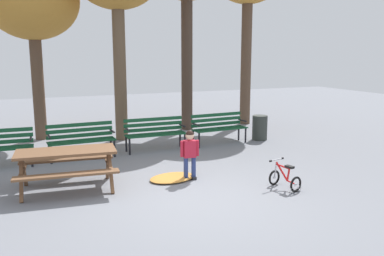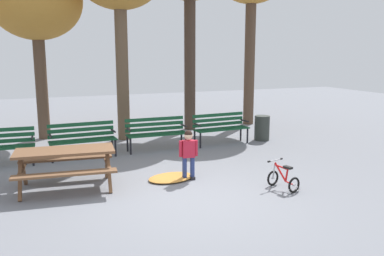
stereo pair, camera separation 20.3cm
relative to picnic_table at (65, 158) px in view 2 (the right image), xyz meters
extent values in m
plane|color=slate|center=(1.99, -1.34, -0.59)|extent=(36.00, 36.00, 0.00)
cube|color=brown|center=(0.00, 0.00, 0.15)|extent=(1.87, 0.94, 0.05)
cube|color=brown|center=(-0.06, -0.55, -0.14)|extent=(1.82, 0.42, 0.04)
cube|color=brown|center=(0.06, 0.55, -0.14)|extent=(1.82, 0.42, 0.04)
cube|color=brown|center=(-0.80, -0.17, -0.24)|extent=(0.12, 0.57, 0.76)
cube|color=brown|center=(-0.75, 0.33, -0.24)|extent=(0.12, 0.57, 0.76)
cube|color=brown|center=(-0.78, 0.08, -0.17)|extent=(0.19, 1.10, 0.04)
cube|color=brown|center=(0.75, -0.33, -0.24)|extent=(0.12, 0.57, 0.76)
cube|color=brown|center=(0.80, 0.17, -0.24)|extent=(0.12, 0.57, 0.76)
cube|color=brown|center=(0.78, -0.08, -0.17)|extent=(0.19, 1.10, 0.04)
cylinder|color=black|center=(-0.56, 1.93, -0.37)|extent=(0.05, 0.05, 0.44)
cylinder|color=black|center=(-0.54, 2.29, -0.37)|extent=(0.05, 0.05, 0.44)
cube|color=black|center=(-0.55, 2.11, 0.03)|extent=(0.06, 0.40, 0.03)
cube|color=#144728|center=(0.59, 2.38, -0.15)|extent=(1.60, 0.13, 0.03)
cube|color=#144728|center=(0.60, 2.26, -0.15)|extent=(1.60, 0.13, 0.03)
cube|color=#144728|center=(0.60, 2.14, -0.15)|extent=(1.60, 0.13, 0.03)
cube|color=#144728|center=(0.61, 2.02, -0.15)|extent=(1.60, 0.13, 0.03)
cube|color=#144728|center=(0.59, 2.42, -0.05)|extent=(1.60, 0.10, 0.09)
cube|color=#144728|center=(0.59, 2.42, 0.08)|extent=(1.60, 0.10, 0.09)
cube|color=#144728|center=(0.59, 2.42, 0.21)|extent=(1.60, 0.10, 0.09)
cylinder|color=black|center=(1.36, 2.07, -0.37)|extent=(0.05, 0.05, 0.44)
cylinder|color=black|center=(1.34, 2.43, -0.37)|extent=(0.05, 0.05, 0.44)
cube|color=black|center=(1.35, 2.25, 0.03)|extent=(0.06, 0.40, 0.03)
cylinder|color=black|center=(-0.14, 2.02, -0.37)|extent=(0.05, 0.05, 0.44)
cylinder|color=black|center=(-0.16, 2.38, -0.37)|extent=(0.05, 0.05, 0.44)
cube|color=black|center=(-0.15, 2.20, 0.03)|extent=(0.06, 0.40, 0.03)
cube|color=#144728|center=(2.50, 2.45, -0.15)|extent=(1.60, 0.08, 0.03)
cube|color=#144728|center=(2.50, 2.33, -0.15)|extent=(1.60, 0.08, 0.03)
cube|color=#144728|center=(2.50, 2.21, -0.15)|extent=(1.60, 0.08, 0.03)
cube|color=#144728|center=(2.50, 2.09, -0.15)|extent=(1.60, 0.08, 0.03)
cube|color=#144728|center=(2.50, 2.49, -0.05)|extent=(1.60, 0.06, 0.09)
cube|color=#144728|center=(2.50, 2.49, 0.08)|extent=(1.60, 0.06, 0.09)
cube|color=#144728|center=(2.50, 2.49, 0.21)|extent=(1.60, 0.06, 0.09)
cylinder|color=black|center=(3.25, 2.11, -0.37)|extent=(0.05, 0.05, 0.44)
cylinder|color=black|center=(3.25, 2.47, -0.37)|extent=(0.05, 0.05, 0.44)
cube|color=black|center=(3.25, 2.29, 0.03)|extent=(0.04, 0.40, 0.03)
cylinder|color=black|center=(1.75, 2.12, -0.37)|extent=(0.05, 0.05, 0.44)
cylinder|color=black|center=(1.75, 2.48, -0.37)|extent=(0.05, 0.05, 0.44)
cube|color=black|center=(1.75, 2.30, 0.03)|extent=(0.04, 0.40, 0.03)
cube|color=#144728|center=(4.39, 2.49, -0.15)|extent=(1.60, 0.17, 0.03)
cube|color=#144728|center=(4.40, 2.37, -0.15)|extent=(1.60, 0.17, 0.03)
cube|color=#144728|center=(4.41, 2.25, -0.15)|extent=(1.60, 0.17, 0.03)
cube|color=#144728|center=(4.41, 2.13, -0.15)|extent=(1.60, 0.17, 0.03)
cube|color=#144728|center=(4.39, 2.53, -0.05)|extent=(1.60, 0.14, 0.09)
cube|color=#144728|center=(4.39, 2.53, 0.08)|extent=(1.60, 0.14, 0.09)
cube|color=#144728|center=(4.39, 2.53, 0.21)|extent=(1.60, 0.14, 0.09)
cylinder|color=black|center=(5.16, 2.19, -0.37)|extent=(0.05, 0.05, 0.44)
cylinder|color=black|center=(5.14, 2.55, -0.37)|extent=(0.05, 0.05, 0.44)
cube|color=black|center=(5.15, 2.37, 0.03)|extent=(0.06, 0.40, 0.03)
cylinder|color=black|center=(3.66, 2.10, -0.37)|extent=(0.05, 0.05, 0.44)
cylinder|color=black|center=(3.64, 2.46, -0.37)|extent=(0.05, 0.05, 0.44)
cube|color=black|center=(3.65, 2.28, 0.03)|extent=(0.06, 0.40, 0.03)
cylinder|color=navy|center=(2.44, -0.35, -0.36)|extent=(0.09, 0.09, 0.47)
cube|color=black|center=(2.44, -0.35, -0.56)|extent=(0.11, 0.17, 0.06)
cylinder|color=navy|center=(2.28, -0.32, -0.36)|extent=(0.09, 0.09, 0.47)
cube|color=black|center=(2.28, -0.32, -0.56)|extent=(0.11, 0.17, 0.06)
cube|color=#B71E33|center=(2.36, -0.33, 0.05)|extent=(0.26, 0.18, 0.35)
sphere|color=#E0B28E|center=(2.36, -0.33, 0.32)|extent=(0.17, 0.17, 0.17)
sphere|color=black|center=(2.36, -0.33, 0.35)|extent=(0.16, 0.16, 0.16)
cylinder|color=#B71E33|center=(2.52, -0.36, 0.06)|extent=(0.07, 0.07, 0.33)
cylinder|color=#B71E33|center=(2.20, -0.31, 0.06)|extent=(0.07, 0.07, 0.33)
torus|color=black|center=(3.74, -1.31, -0.44)|extent=(0.30, 0.11, 0.30)
cylinder|color=silver|center=(3.74, -1.31, -0.44)|extent=(0.06, 0.05, 0.04)
torus|color=black|center=(3.87, -1.82, -0.44)|extent=(0.30, 0.11, 0.30)
cylinder|color=silver|center=(3.87, -1.82, -0.44)|extent=(0.06, 0.05, 0.04)
torus|color=white|center=(3.76, -1.84, -0.54)|extent=(0.11, 0.05, 0.11)
torus|color=white|center=(3.97, -1.79, -0.54)|extent=(0.11, 0.05, 0.11)
cylinder|color=red|center=(3.78, -1.49, -0.27)|extent=(0.11, 0.31, 0.32)
cylinder|color=red|center=(3.82, -1.64, -0.29)|extent=(0.05, 0.08, 0.27)
cylinder|color=red|center=(3.84, -1.72, -0.43)|extent=(0.08, 0.20, 0.05)
cylinder|color=silver|center=(3.74, -1.33, -0.28)|extent=(0.05, 0.08, 0.32)
cylinder|color=red|center=(3.79, -1.51, -0.17)|extent=(0.11, 0.32, 0.05)
cube|color=black|center=(3.83, -1.66, -0.14)|extent=(0.13, 0.19, 0.04)
cylinder|color=silver|center=(3.75, -1.35, -0.07)|extent=(0.34, 0.11, 0.02)
cylinder|color=black|center=(3.58, -1.39, -0.07)|extent=(0.06, 0.05, 0.04)
cylinder|color=black|center=(3.91, -1.31, -0.07)|extent=(0.06, 0.05, 0.04)
ellipsoid|color=#C68438|center=(2.04, -0.19, -0.56)|extent=(1.10, 0.87, 0.07)
cylinder|color=#2D332D|center=(5.75, 2.38, -0.23)|extent=(0.44, 0.44, 0.72)
cylinder|color=brown|center=(-0.18, 5.02, 0.95)|extent=(0.34, 0.34, 3.09)
ellipsoid|color=#B27A2D|center=(-0.18, 5.02, 3.40)|extent=(2.60, 2.60, 2.20)
cylinder|color=brown|center=(2.02, 4.05, 1.37)|extent=(0.36, 0.36, 3.92)
cylinder|color=#423328|center=(4.43, 4.80, 1.59)|extent=(0.37, 0.37, 4.36)
cylinder|color=brown|center=(6.76, 4.97, 1.60)|extent=(0.37, 0.37, 4.38)
camera|label=1|loc=(-0.76, -7.72, 1.98)|focal=38.26mm
camera|label=2|loc=(-0.57, -7.80, 1.98)|focal=38.26mm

